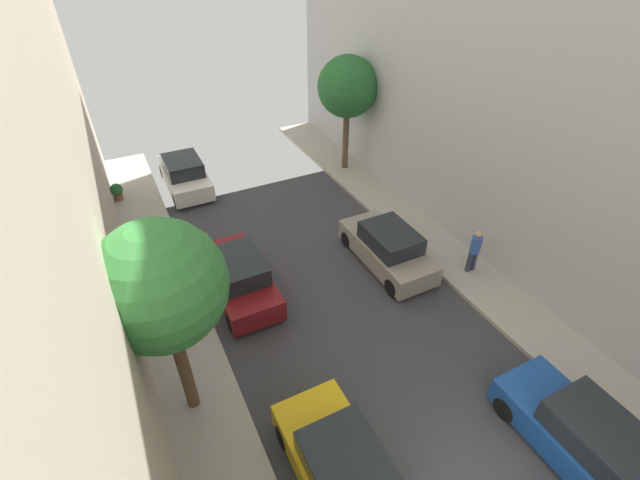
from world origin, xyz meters
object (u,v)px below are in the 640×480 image
parked_car_right_2 (586,440)px  parked_car_right_3 (388,248)px  parked_car_left_3 (345,474)px  parked_car_left_5 (184,175)px  parked_car_left_4 (239,276)px  street_tree_1 (348,87)px  street_tree_0 (160,287)px  potted_plant_1 (117,191)px  pedestrian (475,250)px

parked_car_right_2 → parked_car_right_3: (0.00, 8.24, 0.00)m
parked_car_left_3 → parked_car_left_5: bearing=90.0°
parked_car_left_4 → street_tree_1: (7.74, 6.42, 3.49)m
parked_car_right_3 → street_tree_1: bearing=72.4°
parked_car_left_4 → street_tree_0: street_tree_0 is taller
parked_car_left_3 → street_tree_1: 16.14m
parked_car_left_3 → parked_car_right_3: (5.40, 6.37, 0.00)m
potted_plant_1 → parked_car_left_3: bearing=-78.9°
parked_car_left_4 → parked_car_right_2: size_ratio=1.00×
parked_car_left_3 → street_tree_0: bearing=124.6°
parked_car_right_2 → street_tree_1: bearing=81.5°
pedestrian → parked_car_right_2: bearing=-110.6°
parked_car_left_4 → potted_plant_1: parked_car_left_4 is taller
parked_car_left_5 → street_tree_1: 8.67m
potted_plant_1 → parked_car_left_4: bearing=-69.7°
street_tree_1 → parked_car_right_2: bearing=-98.5°
pedestrian → street_tree_1: (-0.06, 9.20, 3.13)m
parked_car_left_3 → pedestrian: size_ratio=2.44×
pedestrian → potted_plant_1: (-10.85, 11.03, -0.49)m
pedestrian → potted_plant_1: pedestrian is taller
parked_car_left_3 → potted_plant_1: parked_car_left_3 is taller
street_tree_1 → parked_car_left_5: bearing=167.3°
street_tree_0 → parked_car_left_3: bearing=-55.4°
parked_car_left_3 → parked_car_right_3: 8.35m
potted_plant_1 → pedestrian: bearing=-45.5°
parked_car_left_3 → parked_car_left_5: same height
street_tree_0 → street_tree_1: 14.39m
parked_car_left_4 → pedestrian: size_ratio=2.44×
parked_car_left_4 → parked_car_left_5: 8.17m
parked_car_left_4 → parked_car_right_3: bearing=-9.9°
parked_car_right_2 → potted_plant_1: 19.37m
parked_car_left_3 → street_tree_0: (-2.51, 3.64, 3.59)m
parked_car_left_5 → street_tree_1: size_ratio=0.76×
street_tree_0 → street_tree_1: street_tree_0 is taller
parked_car_left_5 → street_tree_0: 12.63m
parked_car_right_2 → street_tree_0: (-7.91, 5.51, 3.59)m
street_tree_1 → parked_car_left_3: bearing=-119.4°
pedestrian → potted_plant_1: 15.48m
parked_car_left_4 → street_tree_1: street_tree_1 is taller
parked_car_left_3 → parked_car_right_3: same height
parked_car_left_5 → pedestrian: (7.80, -10.95, 0.35)m
parked_car_left_3 → street_tree_0: 5.70m
parked_car_left_4 → parked_car_right_3: size_ratio=1.00×
parked_car_left_5 → potted_plant_1: 3.05m
parked_car_left_5 → parked_car_right_2: bearing=-72.7°
parked_car_right_2 → street_tree_0: size_ratio=0.75×
parked_car_left_3 → street_tree_1: size_ratio=0.76×
parked_car_left_4 → street_tree_1: size_ratio=0.76×
parked_car_left_5 → parked_car_right_3: size_ratio=1.00×
street_tree_1 → potted_plant_1: (-10.79, 1.83, -3.63)m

